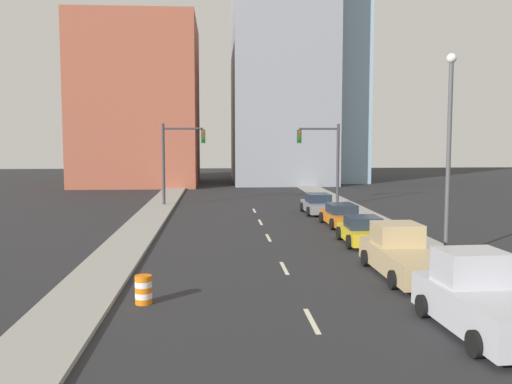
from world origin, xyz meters
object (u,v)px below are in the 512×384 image
Objects in this scene: pickup_truck_tan at (403,255)px; sedan_yellow at (363,231)px; traffic_signal_left at (175,154)px; sedan_orange at (342,216)px; pickup_truck_silver at (481,301)px; traffic_barrel at (144,290)px; street_lamp at (449,142)px; traffic_signal_right at (327,154)px; sedan_gray at (318,204)px.

pickup_truck_tan reaches higher than sedan_yellow.
traffic_signal_left reaches higher than sedan_orange.
pickup_truck_silver is 13.57m from sedan_yellow.
sedan_orange is at bearing 58.06° from traffic_barrel.
traffic_signal_right is at bearing 93.71° from street_lamp.
sedan_yellow is 0.95× the size of sedan_gray.
pickup_truck_silver is at bearing -19.39° from traffic_barrel.
sedan_gray is (-3.07, 15.88, -4.61)m from street_lamp.
traffic_signal_right is 1.56× the size of sedan_yellow.
pickup_truck_tan is at bearing -91.23° from sedan_gray.
sedan_yellow is 6.27m from sedan_orange.
street_lamp is 11.21m from pickup_truck_silver.
pickup_truck_tan reaches higher than sedan_gray.
pickup_truck_silver is at bearing -107.14° from street_lamp.
pickup_truck_tan is (10.78, -24.42, -3.42)m from traffic_signal_left.
traffic_signal_left is 1.56× the size of sedan_yellow.
pickup_truck_silver is at bearing -89.26° from sedan_yellow.
pickup_truck_tan reaches higher than traffic_barrel.
traffic_barrel is 19.30m from sedan_orange.
sedan_gray is at bearing -26.92° from traffic_signal_left.
sedan_gray is (-0.44, 5.91, 0.03)m from sedan_orange.
street_lamp is 1.50× the size of pickup_truck_tan.
sedan_orange is (-2.63, 9.97, -4.64)m from street_lamp.
sedan_gray is at bearing 89.71° from pickup_truck_tan.
sedan_yellow is at bearing 128.06° from street_lamp.
traffic_signal_left is 1.00× the size of traffic_signal_right.
pickup_truck_tan is 13.06m from sedan_orange.
pickup_truck_silver is 6.78m from pickup_truck_tan.
pickup_truck_silver reaches higher than pickup_truck_tan.
pickup_truck_tan is at bearing 18.75° from traffic_barrel.
sedan_orange is (0.41, 19.83, -0.25)m from pickup_truck_silver.
pickup_truck_silver reaches higher than traffic_barrel.
street_lamp is (12.84, 6.41, 4.81)m from traffic_barrel.
street_lamp is (13.82, -21.34, 1.05)m from traffic_signal_left.
traffic_signal_right reaches higher than sedan_orange.
sedan_gray is (10.75, -5.46, -3.56)m from traffic_signal_left.
traffic_signal_right is at bearing 81.90° from sedan_orange.
sedan_yellow is at bearing -58.24° from traffic_signal_left.
traffic_barrel is at bearing -161.61° from pickup_truck_tan.
street_lamp is at bearing 26.53° from traffic_barrel.
pickup_truck_tan is 1.27× the size of sedan_orange.
traffic_barrel is at bearing -153.47° from street_lamp.
traffic_signal_left is at bearing 122.92° from street_lamp.
sedan_orange reaches higher than traffic_barrel.
sedan_orange is at bearing 87.83° from pickup_truck_tan.
sedan_yellow is 0.88× the size of sedan_orange.
traffic_signal_left is 33.18m from pickup_truck_silver.
sedan_yellow is at bearing -94.32° from sedan_orange.
pickup_truck_tan is 6.79m from sedan_yellow.
traffic_signal_right reaches higher than sedan_yellow.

